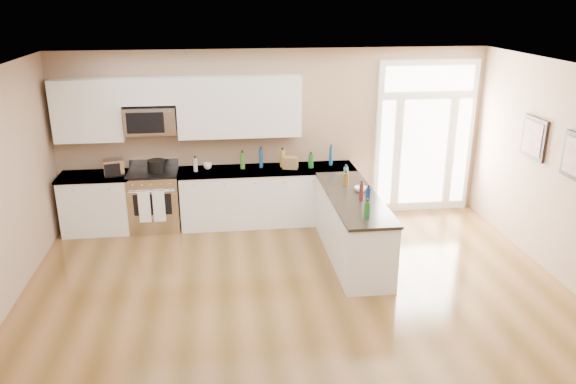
{
  "coord_description": "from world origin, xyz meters",
  "views": [
    {
      "loc": [
        -0.91,
        -4.96,
        3.61
      ],
      "look_at": [
        -0.03,
        2.0,
        1.12
      ],
      "focal_mm": 35.0,
      "sensor_mm": 36.0,
      "label": 1
    }
  ],
  "objects_px": {
    "kitchen_range": "(155,200)",
    "toaster_oven": "(114,167)",
    "stockpot": "(156,166)",
    "peninsula_cabinet": "(352,229)"
  },
  "relations": [
    {
      "from": "kitchen_range",
      "to": "peninsula_cabinet",
      "type": "bearing_deg",
      "value": -26.53
    },
    {
      "from": "peninsula_cabinet",
      "to": "toaster_oven",
      "type": "height_order",
      "value": "toaster_oven"
    },
    {
      "from": "peninsula_cabinet",
      "to": "stockpot",
      "type": "distance_m",
      "value": 3.23
    },
    {
      "from": "peninsula_cabinet",
      "to": "stockpot",
      "type": "xyz_separation_m",
      "value": [
        -2.83,
        1.42,
        0.62
      ]
    },
    {
      "from": "stockpot",
      "to": "kitchen_range",
      "type": "bearing_deg",
      "value": 160.09
    },
    {
      "from": "peninsula_cabinet",
      "to": "stockpot",
      "type": "height_order",
      "value": "stockpot"
    },
    {
      "from": "peninsula_cabinet",
      "to": "toaster_oven",
      "type": "distance_m",
      "value": 3.79
    },
    {
      "from": "peninsula_cabinet",
      "to": "stockpot",
      "type": "relative_size",
      "value": 8.27
    },
    {
      "from": "kitchen_range",
      "to": "toaster_oven",
      "type": "relative_size",
      "value": 3.59
    },
    {
      "from": "kitchen_range",
      "to": "stockpot",
      "type": "xyz_separation_m",
      "value": [
        0.07,
        -0.03,
        0.58
      ]
    }
  ]
}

